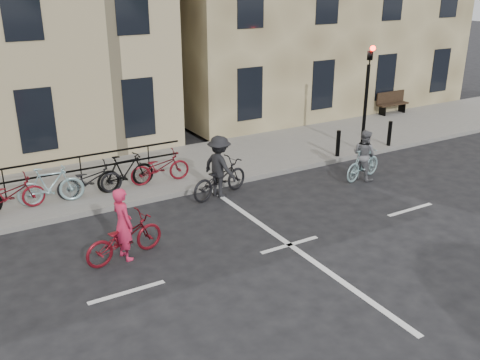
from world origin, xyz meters
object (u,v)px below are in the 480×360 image
cyclist_grey (364,159)px  cyclist_dark (220,173)px  traffic_light (367,85)px  cyclist_pink (124,234)px  bench (392,102)px

cyclist_grey → cyclist_dark: size_ratio=0.80×
traffic_light → cyclist_pink: (-9.75, -2.97, -1.87)m
cyclist_pink → traffic_light: bearing=-84.8°
bench → cyclist_dark: (-10.99, -4.23, 0.03)m
traffic_light → bench: 6.14m
cyclist_grey → cyclist_dark: (-4.49, 1.04, 0.07)m
bench → cyclist_pink: (-14.55, -6.36, -0.09)m
cyclist_grey → cyclist_dark: cyclist_dark is taller
bench → cyclist_dark: 11.77m
bench → cyclist_grey: (-6.49, -5.27, -0.04)m
traffic_light → cyclist_pink: bearing=-163.1°
traffic_light → cyclist_dark: size_ratio=1.84×
bench → cyclist_grey: 8.36m
traffic_light → cyclist_dark: 6.48m
cyclist_grey → cyclist_dark: 4.61m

